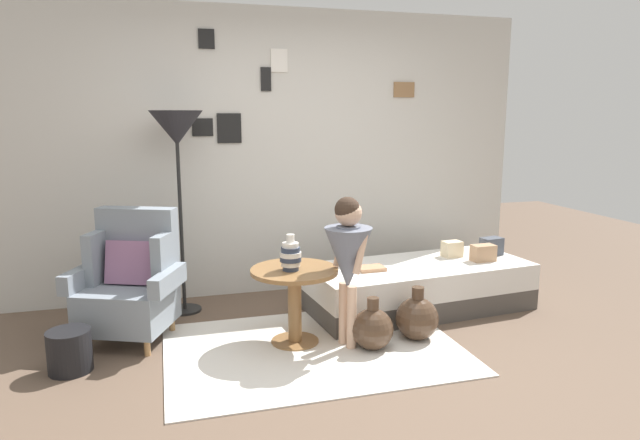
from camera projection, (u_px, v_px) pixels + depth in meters
name	position (u px, v px, depth m)	size (l,w,h in m)	color
ground_plane	(338.00, 378.00, 3.59)	(12.00, 12.00, 0.00)	brown
gallery_wall	(275.00, 154.00, 5.19)	(4.80, 0.12, 2.60)	beige
rug	(313.00, 349.00, 4.02)	(2.08, 1.49, 0.01)	silver
armchair	(131.00, 282.00, 4.16)	(0.89, 0.79, 0.97)	tan
daybed	(419.00, 286.00, 4.84)	(1.97, 0.98, 0.40)	#4C4742
pillow_head	(491.00, 246.00, 5.09)	(0.19, 0.12, 0.16)	#474C56
pillow_mid	(483.00, 253.00, 4.88)	(0.20, 0.12, 0.14)	tan
pillow_back	(452.00, 249.00, 5.04)	(0.17, 0.12, 0.14)	beige
side_table	(295.00, 289.00, 4.06)	(0.64, 0.64, 0.57)	olive
vase_striped	(291.00, 256.00, 3.97)	(0.15, 0.15, 0.26)	#2D384C
floor_lamp	(177.00, 136.00, 4.54)	(0.43, 0.43, 1.69)	black
person_child	(348.00, 253.00, 3.95)	(0.34, 0.34, 1.10)	#D8AD8E
book_on_daybed	(371.00, 268.00, 4.61)	(0.22, 0.16, 0.03)	tan
demijohn_near	(373.00, 328.00, 4.01)	(0.30, 0.30, 0.39)	#473323
demijohn_far	(417.00, 318.00, 4.18)	(0.32, 0.32, 0.41)	#473323
magazine_basket	(70.00, 351.00, 3.66)	(0.28, 0.28, 0.28)	black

